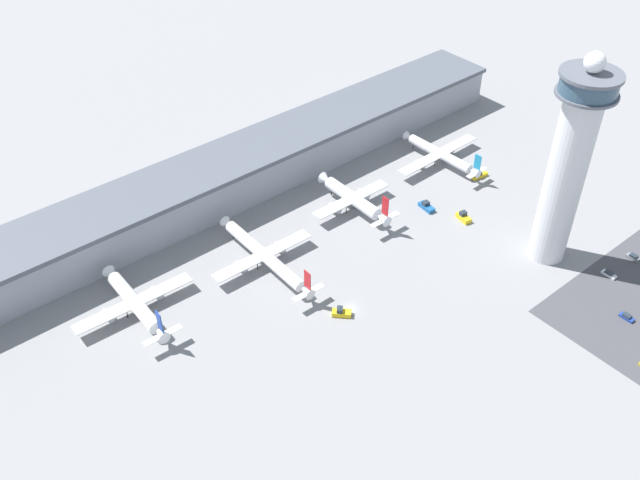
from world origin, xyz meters
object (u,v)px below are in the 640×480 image
Objects in this scene: airplane_gate_bravo at (264,256)px; airplane_gate_charlie at (353,199)px; airplane_gate_alpha at (135,303)px; car_navy_sedan at (627,317)px; service_truck_water at (341,313)px; car_blue_compact at (633,257)px; service_truck_fuel at (426,206)px; control_tower at (569,162)px; car_red_hatchback at (609,274)px; airplane_gate_delta at (440,154)px; service_truck_baggage at (479,175)px; service_truck_catering at (463,217)px.

airplane_gate_charlie is at bearing 6.08° from airplane_gate_bravo.
airplane_gate_alpha is 141.68m from car_navy_sedan.
service_truck_water is 96.46m from car_blue_compact.
car_navy_sedan is 1.01× the size of car_blue_compact.
airplane_gate_bravo is at bearing -173.92° from airplane_gate_charlie.
airplane_gate_charlie is 5.14× the size of service_truck_fuel.
car_navy_sedan is (66.19, -85.42, -3.74)m from airplane_gate_bravo.
control_tower is 1.51× the size of airplane_gate_bravo.
airplane_gate_charlie is 8.00× the size of car_blue_compact.
control_tower reaches higher than car_red_hatchback.
airplane_gate_bravo reaches higher than airplane_gate_delta.
control_tower reaches higher than airplane_gate_bravo.
service_truck_baggage is 1.62× the size of car_blue_compact.
service_truck_fuel is 1.15× the size of service_truck_water.
service_truck_catering is at bearing 104.94° from car_red_hatchback.
car_blue_compact is at bearing -88.49° from service_truck_baggage.
airplane_gate_delta is at bearing 3.41° from airplane_gate_bravo.
car_red_hatchback is (119.58, -78.90, -3.63)m from airplane_gate_alpha.
airplane_gate_bravo is at bearing 137.64° from car_red_hatchback.
car_navy_sedan is (25.40, -89.77, -4.18)m from airplane_gate_charlie.
airplane_gate_delta is at bearing 56.06° from service_truck_catering.
service_truck_fuel is 74.09m from car_navy_sedan.
airplane_gate_delta reaches higher than service_truck_fuel.
control_tower is 10.52× the size of service_truck_fuel.
airplane_gate_bravo is at bearing 160.06° from service_truck_catering.
service_truck_water is at bearing -160.59° from service_truck_fuel.
airplane_gate_bravo reaches higher than car_blue_compact.
airplane_gate_delta is (13.10, 57.82, -30.59)m from control_tower.
airplane_gate_alpha reaches higher than airplane_gate_delta.
control_tower is 12.06× the size of service_truck_water.
airplane_gate_delta is at bearing 94.61° from car_blue_compact.
airplane_gate_charlie is at bearing 116.45° from car_red_hatchback.
airplane_gate_alpha reaches higher than service_truck_catering.
control_tower is at bearing -102.76° from airplane_gate_delta.
airplane_gate_alpha is 7.98× the size of car_red_hatchback.
service_truck_water is 84.70m from car_red_hatchback.
service_truck_fuel is (20.02, -15.87, -3.82)m from airplane_gate_charlie.
car_blue_compact is at bearing -1.53° from car_red_hatchback.
service_truck_fuel is at bearing -177.91° from service_truck_baggage.
car_red_hatchback is at bearing -95.02° from airplane_gate_delta.
service_truck_fuel is at bearing 105.52° from control_tower.
car_blue_compact is (91.59, -72.05, -3.70)m from airplane_gate_bravo.
service_truck_fuel is 0.96× the size of service_truck_baggage.
airplane_gate_charlie is at bearing -179.06° from airplane_gate_delta.
control_tower is 39.68m from car_red_hatchback.
airplane_gate_alpha is 6.42× the size of service_truck_water.
airplane_gate_alpha is 143.31m from car_red_hatchback.
control_tower is 44.90m from service_truck_catering.
car_blue_compact is (50.80, -76.39, -4.14)m from airplane_gate_charlie.
airplane_gate_bravo is at bearing 143.88° from control_tower.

